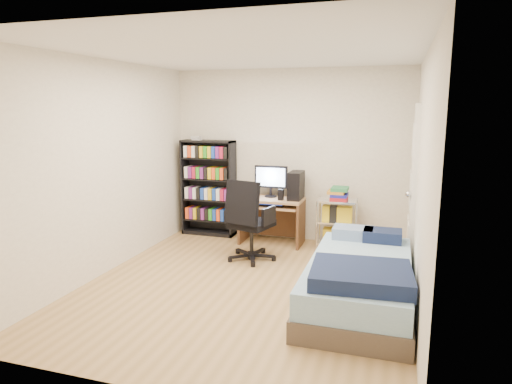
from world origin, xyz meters
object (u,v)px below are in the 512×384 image
(computer_desk, at_px, (279,202))
(office_chair, at_px, (250,235))
(bed, at_px, (360,280))
(media_shelf, at_px, (209,187))

(computer_desk, relative_size, office_chair, 1.05)
(bed, bearing_deg, computer_desk, 125.82)
(media_shelf, relative_size, bed, 0.75)
(media_shelf, distance_m, bed, 3.17)
(media_shelf, relative_size, office_chair, 1.43)
(media_shelf, xyz_separation_m, bed, (2.46, -1.94, -0.50))
(media_shelf, distance_m, office_chair, 1.45)
(computer_desk, xyz_separation_m, bed, (1.31, -1.81, -0.35))
(computer_desk, bearing_deg, media_shelf, 173.49)
(media_shelf, bearing_deg, office_chair, -44.96)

